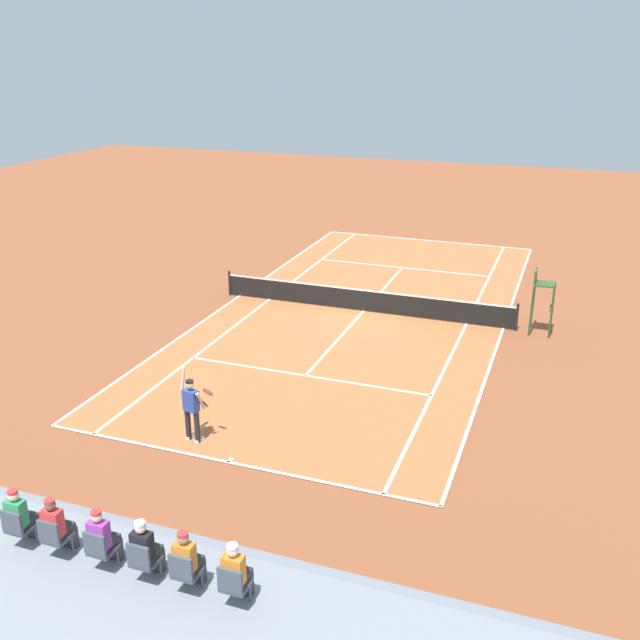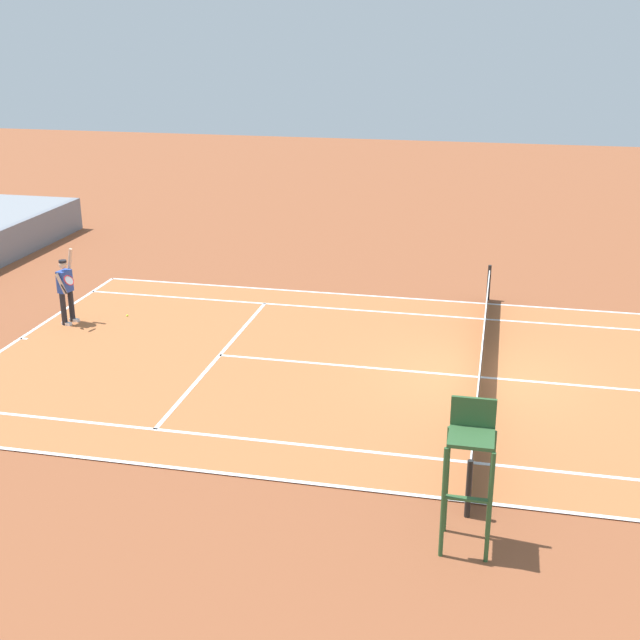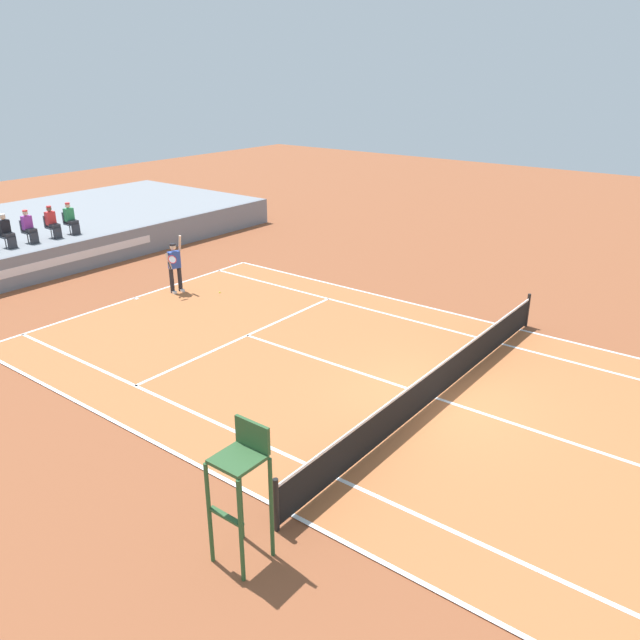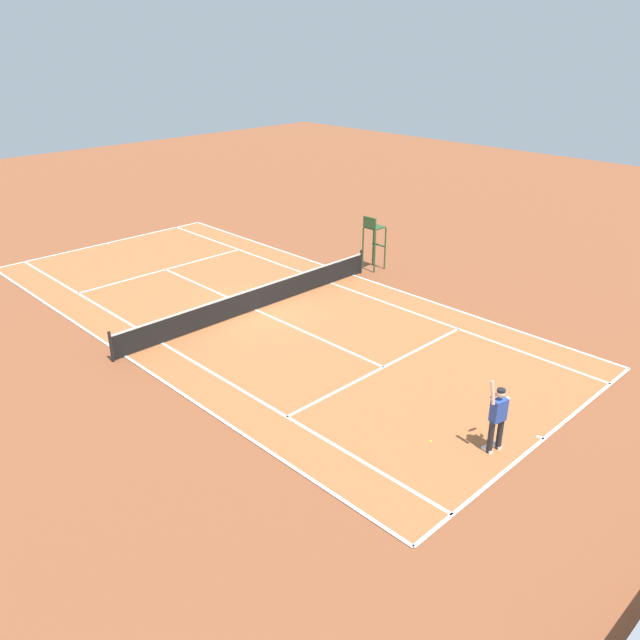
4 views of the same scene
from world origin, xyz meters
The scene contains 11 objects.
ground_plane centered at (0.00, 0.00, 0.00)m, with size 80.00×80.00×0.00m, color brown.
court centered at (0.00, 0.00, 0.01)m, with size 11.08×23.88×0.03m.
net centered at (0.00, 0.00, 0.52)m, with size 11.98×0.10×1.07m.
barrier_wall centered at (0.00, 16.23, 0.61)m, with size 23.37×0.25×1.23m.
spectator_seated_2 centered at (-1.35, 17.49, 1.84)m, with size 0.44×0.60×1.26m.
spectator_seated_3 centered at (-0.47, 17.49, 1.84)m, with size 0.44×0.60×1.26m.
spectator_seated_4 centered at (0.51, 17.49, 1.84)m, with size 0.44×0.60×1.26m.
spectator_seated_5 centered at (1.33, 17.49, 1.84)m, with size 0.44×0.60×1.26m.
tennis_player centered at (1.36, 11.21, 0.99)m, with size 0.82×0.61×2.08m.
tennis_ball centered at (2.22, 9.89, 0.03)m, with size 0.07×0.07×0.07m, color #D1E533.
umpire_chair centered at (-6.72, 0.00, 1.56)m, with size 0.77×0.77×2.44m.
Camera 3 is at (-12.51, -6.01, 7.54)m, focal length 35.24 mm.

